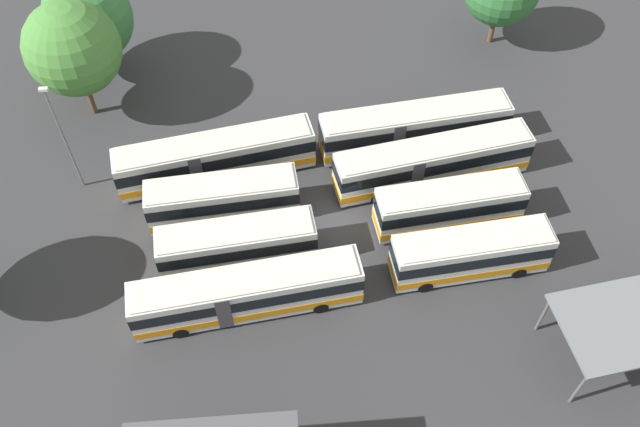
# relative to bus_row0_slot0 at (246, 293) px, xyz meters

# --- Properties ---
(ground_plane) EXTENTS (92.09, 92.09, 0.00)m
(ground_plane) POSITION_rel_bus_row0_slot0_xyz_m (6.35, 6.84, -1.90)
(ground_plane) COLOR #333335
(bus_row0_slot0) EXTENTS (14.50, 4.42, 3.60)m
(bus_row0_slot0) POSITION_rel_bus_row0_slot0_xyz_m (0.00, 0.00, 0.00)
(bus_row0_slot0) COLOR silver
(bus_row0_slot0) RESTS_ON ground_plane
(bus_row0_slot1) EXTENTS (10.47, 3.64, 3.60)m
(bus_row0_slot1) POSITION_rel_bus_row0_slot0_xyz_m (-0.61, 3.69, -0.00)
(bus_row0_slot1) COLOR silver
(bus_row0_slot1) RESTS_ON ground_plane
(bus_row0_slot2) EXTENTS (10.53, 3.47, 3.60)m
(bus_row0_slot2) POSITION_rel_bus_row0_slot0_xyz_m (-1.62, 7.58, -0.00)
(bus_row0_slot2) COLOR silver
(bus_row0_slot2) RESTS_ON ground_plane
(bus_row0_slot3) EXTENTS (14.51, 5.19, 3.60)m
(bus_row0_slot3) POSITION_rel_bus_row0_slot0_xyz_m (-2.30, 11.51, 0.00)
(bus_row0_slot3) COLOR silver
(bus_row0_slot3) RESTS_ON ground_plane
(bus_row1_slot0) EXTENTS (10.48, 3.58, 3.60)m
(bus_row1_slot0) POSITION_rel_bus_row0_slot0_xyz_m (14.45, 2.07, -0.00)
(bus_row1_slot0) COLOR silver
(bus_row1_slot0) RESTS_ON ground_plane
(bus_row1_slot1) EXTENTS (10.33, 3.68, 3.60)m
(bus_row1_slot1) POSITION_rel_bus_row0_slot0_xyz_m (13.77, 6.05, -0.00)
(bus_row1_slot1) COLOR silver
(bus_row1_slot1) RESTS_ON ground_plane
(bus_row1_slot2) EXTENTS (14.51, 5.11, 3.60)m
(bus_row1_slot2) POSITION_rel_bus_row0_slot0_xyz_m (13.24, 10.08, 0.00)
(bus_row1_slot2) COLOR silver
(bus_row1_slot2) RESTS_ON ground_plane
(bus_row1_slot3) EXTENTS (14.50, 4.39, 3.60)m
(bus_row1_slot3) POSITION_rel_bus_row0_slot0_xyz_m (12.50, 13.67, 0.00)
(bus_row1_slot3) COLOR silver
(bus_row1_slot3) RESTS_ON ground_plane
(lamp_post_mid_lot) EXTENTS (0.56, 0.28, 9.36)m
(lamp_post_mid_lot) POSITION_rel_bus_row0_slot0_xyz_m (-12.11, 11.15, 3.20)
(lamp_post_mid_lot) COLOR slate
(lamp_post_mid_lot) RESTS_ON ground_plane
(tree_northeast) EXTENTS (7.09, 7.09, 9.91)m
(tree_northeast) POSITION_rel_bus_row0_slot0_xyz_m (-12.36, 18.87, 4.45)
(tree_northeast) COLOR brown
(tree_northeast) RESTS_ON ground_plane
(tree_east_edge) EXTENTS (7.04, 7.04, 8.91)m
(tree_east_edge) POSITION_rel_bus_row0_slot0_xyz_m (-12.23, 23.77, 3.49)
(tree_east_edge) COLOR brown
(tree_east_edge) RESTS_ON ground_plane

